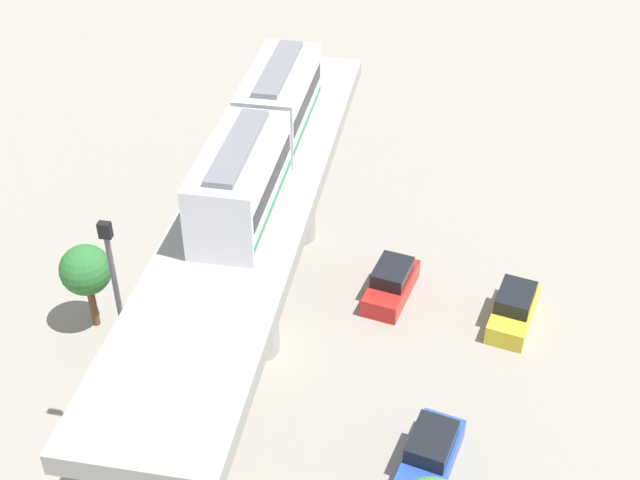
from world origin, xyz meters
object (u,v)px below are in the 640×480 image
Objects in this scene: parked_car_blue at (430,454)px; signal_post at (124,334)px; tree_far_corner at (86,271)px; parked_car_yellow at (514,309)px; parked_car_red at (391,283)px; train at (261,138)px.

parked_car_blue is 12.96m from signal_post.
parked_car_blue is at bearing -18.96° from tree_far_corner.
parked_car_yellow is 1.00× the size of parked_car_red.
parked_car_blue is 1.00× the size of parked_car_red.
tree_far_corner is at bearing -156.45° from parked_car_yellow.
parked_car_red is (-2.73, 10.43, 0.00)m from parked_car_blue.
train is 15.12m from parked_car_yellow.
train is 9.91m from signal_post.
train reaches higher than tree_far_corner.
signal_post is (4.83, -6.57, 2.84)m from tree_far_corner.
train reaches higher than parked_car_blue.
parked_car_yellow is 20.44m from tree_far_corner.
parked_car_blue is at bearing -42.02° from train.
parked_car_blue is 0.40× the size of signal_post.
train is at bearing 12.55° from tree_far_corner.
parked_car_yellow is at bearing 83.62° from parked_car_blue.
tree_far_corner is (-16.59, 5.70, 2.55)m from parked_car_blue.
train reaches higher than parked_car_red.
train reaches higher than parked_car_yellow.
parked_car_yellow is (11.69, 2.02, -9.38)m from train.
parked_car_yellow is at bearing 34.65° from signal_post.
signal_post is at bearing -112.03° from train.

